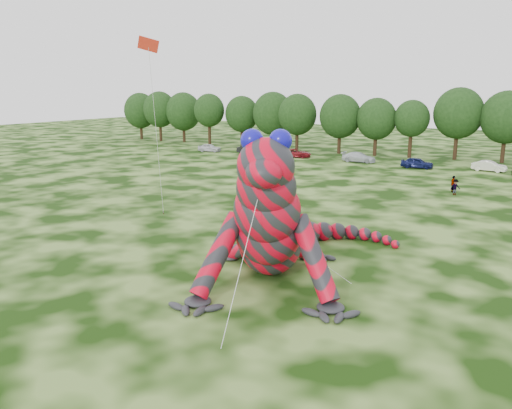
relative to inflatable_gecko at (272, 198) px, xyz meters
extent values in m
plane|color=#16330A|center=(-5.46, -4.13, -4.21)|extent=(240.00, 240.00, 0.00)
cube|color=red|center=(-11.66, 3.52, 9.01)|extent=(1.52, 1.02, 1.17)
cylinder|color=silver|center=(-12.84, 5.32, 2.40)|extent=(0.02, 0.02, 13.90)
cylinder|color=#382314|center=(-14.01, 7.11, -4.09)|extent=(0.08, 0.08, 0.24)
imported|color=silver|center=(-35.18, 44.25, -3.55)|extent=(4.10, 2.13, 1.33)
imported|color=black|center=(-27.89, 45.18, -3.51)|extent=(4.32, 1.56, 1.42)
imported|color=maroon|center=(-19.57, 44.93, -3.56)|extent=(4.97, 2.89, 1.30)
imported|color=silver|center=(-9.59, 44.78, -3.52)|extent=(4.86, 2.07, 1.40)
imported|color=#101649|center=(-1.07, 43.11, -3.51)|extent=(4.23, 1.90, 1.41)
imported|color=silver|center=(7.47, 44.90, -3.54)|extent=(4.25, 1.97, 1.35)
imported|color=gray|center=(-4.18, 11.34, -3.32)|extent=(1.70, 0.67, 1.79)
imported|color=gray|center=(5.59, 28.66, -3.37)|extent=(0.84, 1.06, 1.69)
imported|color=gray|center=(-13.74, 19.50, -3.38)|extent=(0.82, 0.95, 1.67)
imported|color=gray|center=(5.97, 27.37, -3.42)|extent=(1.17, 1.09, 1.58)
camera|label=1|loc=(12.74, -24.23, 5.98)|focal=35.00mm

